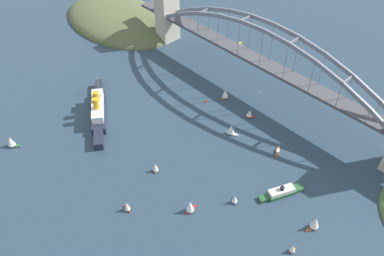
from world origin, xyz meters
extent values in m
plane|color=#283D4C|center=(0.00, 0.00, 0.00)|extent=(1400.00, 1400.00, 0.00)
cube|color=#BCB29E|center=(119.57, 0.00, 25.94)|extent=(14.41, 19.64, 51.88)
cube|color=#47474C|center=(0.00, 0.00, 27.75)|extent=(224.74, 14.55, 2.40)
cube|color=#47474C|center=(138.78, 0.00, 27.75)|extent=(24.00, 14.55, 2.40)
cube|color=slate|center=(-81.18, -6.55, 43.98)|extent=(24.36, 1.80, 12.07)
cube|color=slate|center=(-57.99, -6.55, 51.77)|extent=(24.06, 1.80, 9.57)
cube|color=slate|center=(-34.79, -6.55, 56.96)|extent=(23.72, 1.80, 7.05)
cube|color=slate|center=(-11.60, -6.55, 59.56)|extent=(23.37, 1.80, 4.49)
cube|color=slate|center=(11.60, -6.55, 59.56)|extent=(23.37, 1.80, 4.49)
cube|color=slate|center=(34.79, -6.55, 56.96)|extent=(23.72, 1.80, 7.05)
cube|color=slate|center=(57.99, -6.55, 51.77)|extent=(24.06, 1.80, 9.57)
cube|color=slate|center=(81.18, -6.55, 43.98)|extent=(24.36, 1.80, 12.07)
cube|color=slate|center=(104.37, -6.55, 33.59)|extent=(24.63, 1.80, 14.54)
cube|color=slate|center=(-104.37, 6.55, 33.59)|extent=(24.63, 1.80, 14.54)
cube|color=slate|center=(-81.18, 6.55, 43.98)|extent=(24.36, 1.80, 12.07)
cube|color=slate|center=(-57.99, 6.55, 51.77)|extent=(24.06, 1.80, 9.57)
cube|color=slate|center=(-34.79, 6.55, 56.96)|extent=(23.72, 1.80, 7.05)
cube|color=slate|center=(-11.60, 6.55, 59.56)|extent=(23.37, 1.80, 4.49)
cube|color=slate|center=(11.60, 6.55, 59.56)|extent=(23.37, 1.80, 4.49)
cube|color=slate|center=(34.79, 6.55, 56.96)|extent=(23.72, 1.80, 7.05)
cube|color=slate|center=(57.99, 6.55, 51.77)|extent=(24.06, 1.80, 9.57)
cube|color=slate|center=(81.18, 6.55, 43.98)|extent=(24.36, 1.80, 12.07)
cube|color=slate|center=(104.37, 6.55, 33.59)|extent=(24.63, 1.80, 14.54)
cube|color=slate|center=(-69.58, 0.00, 48.52)|extent=(1.40, 13.09, 1.40)
cube|color=slate|center=(-23.19, 0.00, 58.91)|extent=(1.40, 13.09, 1.40)
cube|color=slate|center=(23.19, 0.00, 58.91)|extent=(1.40, 13.09, 1.40)
cube|color=slate|center=(69.58, 0.00, 48.52)|extent=(1.40, 13.09, 1.40)
cube|color=slate|center=(115.97, 0.00, 27.75)|extent=(1.40, 13.09, 1.40)
cylinder|color=slate|center=(-92.78, -6.55, 34.19)|extent=(0.56, 0.56, 10.48)
cylinder|color=slate|center=(-92.78, 6.55, 34.19)|extent=(0.56, 0.56, 10.48)
cylinder|color=slate|center=(-69.58, -6.55, 38.74)|extent=(0.56, 0.56, 19.57)
cylinder|color=slate|center=(-69.58, 6.55, 38.74)|extent=(0.56, 0.56, 19.57)
cylinder|color=slate|center=(-46.39, -6.55, 41.98)|extent=(0.56, 0.56, 26.06)
cylinder|color=slate|center=(-46.39, 6.55, 41.98)|extent=(0.56, 0.56, 26.06)
cylinder|color=slate|center=(-23.19, -6.55, 43.93)|extent=(0.56, 0.56, 29.95)
cylinder|color=slate|center=(-23.19, 6.55, 43.93)|extent=(0.56, 0.56, 29.95)
cylinder|color=slate|center=(0.00, -6.55, 44.58)|extent=(0.56, 0.56, 31.25)
cylinder|color=slate|center=(0.00, 6.55, 44.58)|extent=(0.56, 0.56, 31.25)
cylinder|color=slate|center=(23.19, -6.55, 43.93)|extent=(0.56, 0.56, 29.95)
cylinder|color=slate|center=(23.19, 6.55, 43.93)|extent=(0.56, 0.56, 29.95)
cylinder|color=slate|center=(46.39, -6.55, 41.98)|extent=(0.56, 0.56, 26.06)
cylinder|color=slate|center=(46.39, 6.55, 41.98)|extent=(0.56, 0.56, 26.06)
cylinder|color=slate|center=(69.58, -6.55, 38.74)|extent=(0.56, 0.56, 19.57)
cylinder|color=slate|center=(69.58, 6.55, 38.74)|extent=(0.56, 0.56, 19.57)
cylinder|color=slate|center=(92.78, -6.55, 34.19)|extent=(0.56, 0.56, 10.48)
cylinder|color=slate|center=(92.78, 6.55, 34.19)|extent=(0.56, 0.56, 10.48)
ellipsoid|color=#515B38|center=(184.72, 13.38, 0.00)|extent=(143.81, 93.27, 26.08)
ellipsoid|color=#756B5B|center=(152.36, -12.27, 0.00)|extent=(50.33, 27.98, 14.35)
cube|color=#1E2333|center=(68.55, 117.22, 3.00)|extent=(45.84, 35.49, 5.99)
cube|color=#1E2333|center=(95.30, 99.22, 3.00)|extent=(16.52, 13.67, 5.99)
cube|color=#1E2333|center=(41.80, 135.23, 3.00)|extent=(17.14, 14.60, 5.99)
cube|color=white|center=(68.55, 117.22, 9.10)|extent=(34.95, 27.47, 6.21)
cube|color=white|center=(76.83, 111.65, 13.80)|extent=(10.90, 10.82, 3.20)
cylinder|color=gold|center=(70.06, 116.21, 16.64)|extent=(4.60, 4.60, 8.87)
cylinder|color=gold|center=(63.29, 120.77, 16.64)|extent=(4.60, 4.60, 8.87)
cylinder|color=tan|center=(93.63, 100.34, 10.99)|extent=(0.50, 0.50, 10.00)
cube|color=#23512D|center=(-79.95, 76.03, 1.11)|extent=(13.87, 20.17, 2.23)
cube|color=#23512D|center=(-74.97, 87.65, 1.11)|extent=(6.97, 7.73, 2.23)
cube|color=#23512D|center=(-84.93, 64.41, 1.11)|extent=(7.86, 8.11, 2.23)
cube|color=beige|center=(-79.95, 76.03, 3.57)|extent=(12.28, 18.31, 2.69)
cylinder|color=black|center=(-79.95, 76.03, 6.12)|extent=(2.78, 2.78, 2.40)
cylinder|color=#B7B7B2|center=(59.67, -41.59, 0.45)|extent=(1.69, 5.71, 0.90)
cylinder|color=#B7B7B2|center=(62.82, -41.15, 0.45)|extent=(1.69, 5.71, 0.90)
cylinder|color=black|center=(59.67, -41.59, 1.55)|extent=(0.14, 0.14, 1.30)
cylinder|color=black|center=(62.82, -41.15, 1.55)|extent=(0.14, 0.14, 1.30)
ellipsoid|color=gold|center=(61.25, -41.37, 2.78)|extent=(2.29, 8.20, 1.16)
cylinder|color=black|center=(60.73, -37.75, 2.78)|extent=(1.20, 0.95, 1.10)
cube|color=gold|center=(61.11, -40.37, 3.27)|extent=(9.70, 3.03, 0.20)
cube|color=gold|center=(61.75, -44.91, 2.90)|extent=(3.75, 1.60, 0.12)
cube|color=black|center=(61.75, -44.91, 4.11)|extent=(0.27, 1.11, 1.50)
cube|color=#234C8C|center=(-62.77, 102.48, 0.38)|extent=(4.25, 3.68, 0.77)
cube|color=#234C8C|center=(-60.55, 100.88, 0.38)|extent=(1.52, 1.37, 0.77)
cube|color=#234C8C|center=(-64.99, 104.07, 0.38)|extent=(1.61, 1.49, 0.77)
cylinder|color=tan|center=(-62.49, 102.28, 4.17)|extent=(0.16, 0.16, 6.81)
cone|color=white|center=(-63.46, 102.97, 3.83)|extent=(5.24, 5.24, 5.45)
cube|color=brown|center=(14.72, 29.47, 0.37)|extent=(3.00, 6.07, 0.74)
cube|color=brown|center=(14.98, 33.40, 0.37)|extent=(1.30, 2.04, 0.74)
cube|color=brown|center=(14.46, 25.54, 0.37)|extent=(1.54, 2.06, 0.74)
cylinder|color=tan|center=(14.75, 29.96, 4.79)|extent=(0.16, 0.16, 8.10)
cone|color=white|center=(14.64, 28.25, 4.39)|extent=(5.76, 5.76, 6.48)
cube|color=brown|center=(-108.79, 83.18, 0.44)|extent=(4.12, 6.31, 0.88)
cube|color=brown|center=(-107.80, 86.92, 0.44)|extent=(1.68, 2.18, 0.88)
cube|color=brown|center=(-109.79, 79.44, 0.44)|extent=(1.92, 2.25, 0.88)
cylinder|color=tan|center=(-108.67, 83.65, 5.77)|extent=(0.16, 0.16, 9.78)
cone|color=white|center=(-109.11, 82.01, 5.28)|extent=(6.51, 6.51, 7.82)
cube|color=#B2231E|center=(-48.65, 126.97, 0.45)|extent=(3.13, 5.74, 0.91)
cube|color=#B2231E|center=(-48.36, 123.28, 0.45)|extent=(1.36, 1.94, 0.91)
cube|color=#B2231E|center=(-48.95, 130.65, 0.45)|extent=(1.60, 1.96, 0.91)
cylinder|color=tan|center=(-48.62, 126.51, 5.80)|extent=(0.16, 0.16, 9.80)
cone|color=white|center=(-48.75, 128.12, 5.31)|extent=(5.47, 5.47, 7.84)
cube|color=silver|center=(-19.74, 57.07, 0.51)|extent=(6.13, 4.17, 1.02)
cube|color=silver|center=(-23.28, 55.69, 0.51)|extent=(2.14, 1.63, 1.02)
cube|color=silver|center=(-16.20, 58.44, 0.51)|extent=(2.21, 1.82, 1.02)
cylinder|color=tan|center=(-20.18, 56.89, 5.39)|extent=(0.16, 0.16, 8.76)
cone|color=white|center=(-18.63, 57.50, 4.95)|extent=(6.76, 6.76, 7.00)
cube|color=brown|center=(-55.40, 47.77, 0.49)|extent=(5.93, 7.60, 0.98)
cube|color=brown|center=(-57.87, 51.96, 0.49)|extent=(2.46, 2.82, 0.98)
cube|color=brown|center=(-52.93, 43.58, 0.49)|extent=(2.70, 2.96, 0.98)
cube|color=beige|center=(-54.94, 46.98, 1.48)|extent=(3.63, 4.19, 1.01)
cube|color=brown|center=(-109.92, 104.16, 0.50)|extent=(2.15, 3.90, 1.00)
cube|color=brown|center=(-110.40, 101.74, 0.50)|extent=(0.89, 1.33, 1.00)
cube|color=brown|center=(-109.45, 106.57, 0.50)|extent=(1.02, 1.36, 1.00)
cylinder|color=tan|center=(-109.98, 103.85, 3.65)|extent=(0.16, 0.16, 5.29)
cone|color=silver|center=(-109.77, 104.91, 3.38)|extent=(3.97, 3.97, 4.23)
cube|color=#2D6B3D|center=(81.98, 182.66, 0.52)|extent=(6.36, 6.10, 1.04)
cube|color=#2D6B3D|center=(79.00, 180.02, 0.52)|extent=(2.34, 2.28, 1.04)
cube|color=#2D6B3D|center=(84.95, 185.30, 0.52)|extent=(2.51, 2.48, 1.04)
cylinder|color=tan|center=(81.61, 182.33, 5.44)|extent=(0.16, 0.16, 8.79)
cone|color=silver|center=(82.91, 183.48, 5.00)|extent=(7.72, 7.72, 7.04)
cube|color=#B2231E|center=(-20.39, 156.12, 0.46)|extent=(4.11, 2.02, 0.92)
cube|color=#B2231E|center=(-17.77, 155.83, 0.46)|extent=(1.39, 0.86, 0.92)
cube|color=#B2231E|center=(-23.01, 156.40, 0.46)|extent=(1.40, 1.00, 0.92)
cylinder|color=tan|center=(-20.06, 156.08, 4.49)|extent=(0.16, 0.16, 7.13)
cone|color=white|center=(-21.21, 156.21, 4.13)|extent=(4.00, 4.00, 5.71)
cube|color=#B2231E|center=(-16.06, 31.92, 0.47)|extent=(5.07, 4.14, 0.94)
cube|color=#B2231E|center=(-18.75, 30.30, 0.47)|extent=(1.81, 1.58, 0.94)
cube|color=#B2231E|center=(-13.37, 33.54, 0.47)|extent=(1.90, 1.73, 0.94)
cylinder|color=tan|center=(-16.40, 31.72, 4.18)|extent=(0.16, 0.16, 6.48)
cone|color=silver|center=(-15.22, 32.43, 3.86)|extent=(5.93, 5.93, 5.18)
cube|color=brown|center=(-7.73, 121.96, 0.49)|extent=(4.14, 4.42, 0.99)
cube|color=brown|center=(-5.90, 119.80, 0.49)|extent=(1.54, 1.61, 0.99)
cube|color=brown|center=(-9.56, 124.12, 0.49)|extent=(1.67, 1.72, 0.99)
cylinder|color=tan|center=(-7.50, 121.69, 4.37)|extent=(0.16, 0.16, 6.76)
cone|color=silver|center=(-8.30, 122.63, 4.03)|extent=(5.49, 5.49, 5.41)
cone|color=red|center=(21.76, 44.12, 1.10)|extent=(2.20, 2.20, 2.20)
sphere|color=#F2E566|center=(21.76, 44.12, 2.50)|extent=(0.50, 0.50, 0.50)
camera|label=1|loc=(-158.99, 230.91, 209.88)|focal=37.68mm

